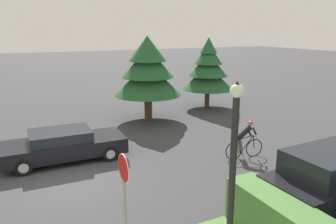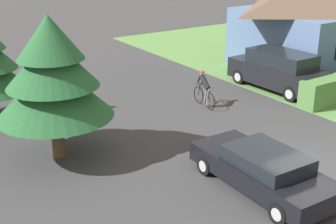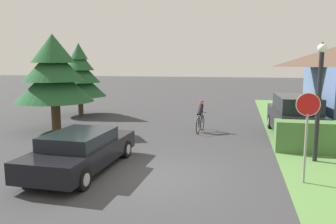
{
  "view_description": "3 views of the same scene",
  "coord_description": "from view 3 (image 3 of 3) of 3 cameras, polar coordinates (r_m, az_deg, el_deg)",
  "views": [
    {
      "loc": [
        10.66,
        -1.56,
        5.18
      ],
      "look_at": [
        -2.25,
        4.76,
        1.52
      ],
      "focal_mm": 35.0,
      "sensor_mm": 36.0,
      "label": 1
    },
    {
      "loc": [
        -11.42,
        -8.48,
        7.1
      ],
      "look_at": [
        -2.37,
        5.14,
        0.88
      ],
      "focal_mm": 50.0,
      "sensor_mm": 36.0,
      "label": 2
    },
    {
      "loc": [
        2.55,
        -9.18,
        3.42
      ],
      "look_at": [
        -0.13,
        2.96,
        1.54
      ],
      "focal_mm": 35.0,
      "sensor_mm": 36.0,
      "label": 3
    }
  ],
  "objects": [
    {
      "name": "ground_plane",
      "position": [
        10.13,
        -2.94,
        -11.17
      ],
      "size": [
        140.0,
        140.0,
        0.0
      ],
      "primitive_type": "plane",
      "color": "#38383A"
    },
    {
      "name": "sedan_left_lane",
      "position": [
        10.9,
        -14.8,
        -6.48
      ],
      "size": [
        2.03,
        4.76,
        1.27
      ],
      "rotation": [
        0.0,
        0.0,
        1.55
      ],
      "color": "black",
      "rests_on": "ground"
    },
    {
      "name": "cyclist",
      "position": [
        16.33,
        5.65,
        -0.91
      ],
      "size": [
        0.44,
        1.73,
        1.57
      ],
      "rotation": [
        0.0,
        0.0,
        1.46
      ],
      "color": "black",
      "rests_on": "ground"
    },
    {
      "name": "parked_suv_right",
      "position": [
        16.32,
        21.21,
        -0.65
      ],
      "size": [
        2.08,
        4.98,
        1.92
      ],
      "rotation": [
        0.0,
        0.0,
        1.6
      ],
      "color": "black",
      "rests_on": "ground"
    },
    {
      "name": "stop_sign",
      "position": [
        9.93,
        23.06,
        -1.44
      ],
      "size": [
        0.65,
        0.07,
        2.6
      ],
      "rotation": [
        0.0,
        0.0,
        3.16
      ],
      "color": "gray",
      "rests_on": "ground"
    },
    {
      "name": "street_lamp",
      "position": [
        12.26,
        24.83,
        3.12
      ],
      "size": [
        0.3,
        0.3,
        4.12
      ],
      "color": "black",
      "rests_on": "ground"
    },
    {
      "name": "conifer_tall_near",
      "position": [
        17.33,
        -19.26,
        6.42
      ],
      "size": [
        3.84,
        3.84,
        4.83
      ],
      "color": "#4C3823",
      "rests_on": "ground"
    },
    {
      "name": "conifer_tall_far",
      "position": [
        22.03,
        -15.15,
        6.08
      ],
      "size": [
        3.37,
        3.37,
        4.67
      ],
      "color": "#4C3823",
      "rests_on": "ground"
    }
  ]
}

